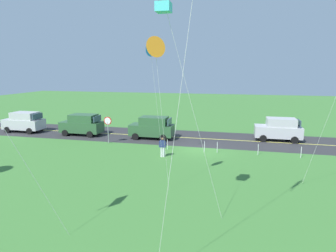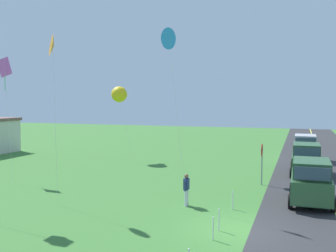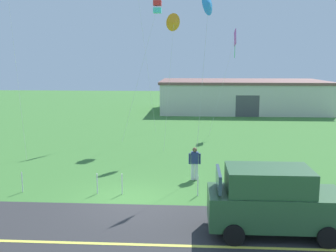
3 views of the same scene
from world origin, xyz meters
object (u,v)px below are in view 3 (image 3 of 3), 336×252
object	(u,v)px
car_suv_foreground	(273,200)
person_adult_near	(195,162)
kite_blue_mid	(174,23)
kite_cyan_top	(157,7)
kite_orange_near	(235,39)
warehouse_distant	(242,96)
kite_red_low	(209,4)

from	to	relation	value
car_suv_foreground	person_adult_near	distance (m)	6.39
kite_blue_mid	kite_cyan_top	size ratio (longest dim) A/B	0.87
kite_orange_near	car_suv_foreground	bearing A→B (deg)	-91.88
kite_blue_mid	warehouse_distant	size ratio (longest dim) A/B	0.47
person_adult_near	kite_cyan_top	size ratio (longest dim) A/B	0.16
car_suv_foreground	kite_cyan_top	size ratio (longest dim) A/B	0.45
car_suv_foreground	kite_red_low	size ratio (longest dim) A/B	0.49
kite_orange_near	kite_cyan_top	xyz separation A→B (m)	(-5.85, -3.52, 2.05)
car_suv_foreground	kite_red_low	xyz separation A→B (m)	(-1.95, 6.96, 7.20)
person_adult_near	kite_cyan_top	xyz separation A→B (m)	(-2.67, 10.32, 8.56)
car_suv_foreground	kite_orange_near	world-z (taller)	kite_orange_near
kite_orange_near	warehouse_distant	world-z (taller)	kite_orange_near
car_suv_foreground	kite_blue_mid	distance (m)	14.85
kite_cyan_top	kite_blue_mid	bearing A→B (deg)	-69.52
kite_blue_mid	kite_orange_near	distance (m)	8.45
kite_blue_mid	person_adult_near	bearing A→B (deg)	-78.84
kite_orange_near	person_adult_near	bearing A→B (deg)	-102.96
person_adult_near	kite_orange_near	bearing A→B (deg)	44.88
car_suv_foreground	warehouse_distant	world-z (taller)	warehouse_distant
warehouse_distant	kite_cyan_top	bearing A→B (deg)	-115.89
kite_red_low	warehouse_distant	size ratio (longest dim) A/B	0.49
car_suv_foreground	kite_cyan_top	xyz separation A→B (m)	(-5.21, 16.18, 8.27)
car_suv_foreground	person_adult_near	size ratio (longest dim) A/B	2.75
kite_blue_mid	kite_orange_near	size ratio (longest dim) A/B	1.05
kite_red_low	kite_cyan_top	world-z (taller)	kite_cyan_top
kite_cyan_top	warehouse_distant	world-z (taller)	kite_cyan_top
kite_cyan_top	warehouse_distant	bearing A→B (deg)	64.11
car_suv_foreground	kite_orange_near	xyz separation A→B (m)	(0.65, 19.70, 6.22)
kite_orange_near	kite_cyan_top	distance (m)	7.13
car_suv_foreground	person_adult_near	xyz separation A→B (m)	(-2.54, 5.86, -0.29)
person_adult_near	kite_blue_mid	world-z (taller)	kite_blue_mid
person_adult_near	warehouse_distant	world-z (taller)	warehouse_distant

